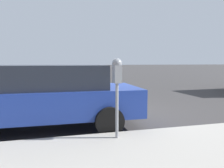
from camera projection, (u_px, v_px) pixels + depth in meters
The scene contains 3 objects.
ground_plane at pixel (99, 114), 6.76m from camera, with size 220.00×220.00×0.00m, color #3D3A3A.
parking_meter at pixel (117, 77), 4.15m from camera, with size 0.21×0.19×1.54m.
car_blue at pixel (45, 96), 5.20m from camera, with size 2.04×4.65×1.52m.
Camera 1 is at (-6.52, 1.29, 1.60)m, focal length 35.00 mm.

